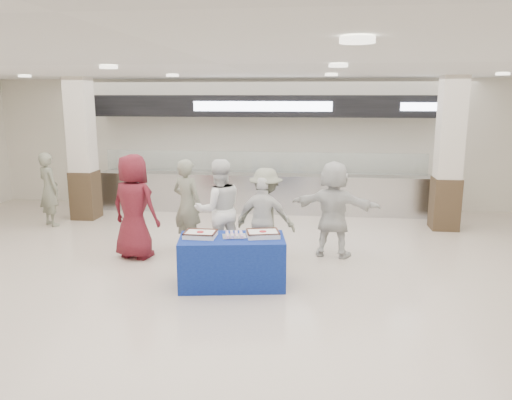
# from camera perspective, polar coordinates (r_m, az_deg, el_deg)

# --- Properties ---
(ground) EXTENTS (14.00, 14.00, 0.00)m
(ground) POSITION_cam_1_polar(r_m,az_deg,el_deg) (7.21, -3.72, -11.03)
(ground) COLOR beige
(ground) RESTS_ON ground
(serving_line) EXTENTS (8.70, 0.85, 2.80)m
(serving_line) POSITION_cam_1_polar(r_m,az_deg,el_deg) (12.10, 0.86, 4.09)
(serving_line) COLOR #BBBDC2
(serving_line) RESTS_ON ground
(column_left) EXTENTS (0.55, 0.55, 3.20)m
(column_left) POSITION_cam_1_polar(r_m,az_deg,el_deg) (12.01, -19.21, 5.16)
(column_left) COLOR #372819
(column_left) RESTS_ON ground
(column_right) EXTENTS (0.55, 0.55, 3.20)m
(column_right) POSITION_cam_1_polar(r_m,az_deg,el_deg) (11.15, 21.14, 4.54)
(column_right) COLOR #372819
(column_right) RESTS_ON ground
(display_table) EXTENTS (1.65, 1.01, 0.75)m
(display_table) POSITION_cam_1_polar(r_m,az_deg,el_deg) (7.50, -2.75, -7.04)
(display_table) COLOR navy
(display_table) RESTS_ON ground
(sheet_cake_left) EXTENTS (0.46, 0.36, 0.10)m
(sheet_cake_left) POSITION_cam_1_polar(r_m,az_deg,el_deg) (7.43, -6.38, -3.85)
(sheet_cake_left) COLOR white
(sheet_cake_left) RESTS_ON display_table
(sheet_cake_right) EXTENTS (0.54, 0.47, 0.10)m
(sheet_cake_right) POSITION_cam_1_polar(r_m,az_deg,el_deg) (7.41, 0.78, -3.83)
(sheet_cake_right) COLOR white
(sheet_cake_right) RESTS_ON display_table
(cupcake_tray) EXTENTS (0.40, 0.33, 0.06)m
(cupcake_tray) POSITION_cam_1_polar(r_m,az_deg,el_deg) (7.41, -2.50, -4.00)
(cupcake_tray) COLOR #B7B7BC
(cupcake_tray) RESTS_ON display_table
(civilian_maroon) EXTENTS (1.03, 0.82, 1.83)m
(civilian_maroon) POSITION_cam_1_polar(r_m,az_deg,el_deg) (8.88, -13.77, -0.74)
(civilian_maroon) COLOR maroon
(civilian_maroon) RESTS_ON ground
(soldier_a) EXTENTS (0.73, 0.62, 1.68)m
(soldier_a) POSITION_cam_1_polar(r_m,az_deg,el_deg) (9.22, -7.86, -0.52)
(soldier_a) COLOR slate
(soldier_a) RESTS_ON ground
(chef_tall) EXTENTS (1.05, 0.96, 1.75)m
(chef_tall) POSITION_cam_1_polar(r_m,az_deg,el_deg) (8.60, -4.27, -1.10)
(chef_tall) COLOR white
(chef_tall) RESTS_ON ground
(chef_short) EXTENTS (0.87, 0.38, 1.47)m
(chef_short) POSITION_cam_1_polar(r_m,az_deg,el_deg) (8.43, 0.83, -2.31)
(chef_short) COLOR white
(chef_short) RESTS_ON ground
(soldier_b) EXTENTS (1.12, 0.77, 1.59)m
(soldier_b) POSITION_cam_1_polar(r_m,az_deg,el_deg) (8.61, 1.12, -1.60)
(soldier_b) COLOR slate
(soldier_b) RESTS_ON ground
(civilian_white) EXTENTS (1.66, 0.86, 1.71)m
(civilian_white) POSITION_cam_1_polar(r_m,az_deg,el_deg) (8.82, 8.87, -1.03)
(civilian_white) COLOR silver
(civilian_white) RESTS_ON ground
(soldier_bg) EXTENTS (0.70, 0.65, 1.60)m
(soldier_bg) POSITION_cam_1_polar(r_m,az_deg,el_deg) (11.70, -22.57, 1.13)
(soldier_bg) COLOR slate
(soldier_bg) RESTS_ON ground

